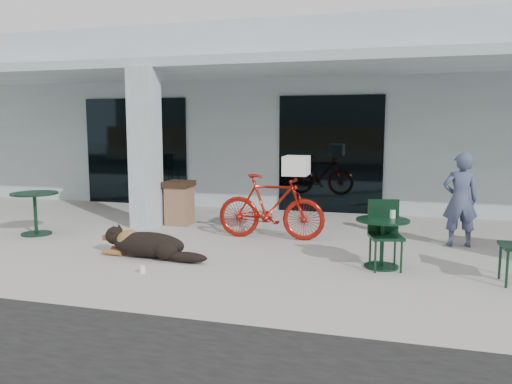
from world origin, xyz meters
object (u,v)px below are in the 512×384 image
(bicycle, at_px, (271,207))
(person, at_px, (460,200))
(cafe_chair_far_a, at_px, (386,236))
(cafe_table_far, at_px, (382,243))
(trash_receptacle, at_px, (180,203))
(cafe_table_near, at_px, (35,214))
(dog, at_px, (148,243))

(bicycle, bearing_deg, person, -85.98)
(cafe_chair_far_a, bearing_deg, cafe_table_far, 106.24)
(bicycle, height_order, trash_receptacle, bicycle)
(cafe_table_near, relative_size, person, 0.53)
(bicycle, xyz_separation_m, trash_receptacle, (-2.11, 0.77, -0.13))
(dog, distance_m, cafe_table_far, 3.47)
(cafe_chair_far_a, height_order, trash_receptacle, cafe_chair_far_a)
(trash_receptacle, bearing_deg, dog, -76.24)
(bicycle, xyz_separation_m, person, (3.16, 0.30, 0.21))
(person, xyz_separation_m, trash_receptacle, (-5.27, 0.47, -0.34))
(cafe_table_near, distance_m, cafe_table_far, 6.26)
(bicycle, xyz_separation_m, cafe_chair_far_a, (2.01, -1.44, -0.09))
(person, bearing_deg, dog, 16.36)
(cafe_table_far, height_order, trash_receptacle, trash_receptacle)
(dog, bearing_deg, cafe_table_near, 165.59)
(dog, distance_m, person, 5.12)
(cafe_table_near, bearing_deg, cafe_chair_far_a, -5.51)
(bicycle, xyz_separation_m, cafe_table_far, (1.96, -1.35, -0.23))
(trash_receptacle, bearing_deg, cafe_table_near, -143.62)
(dog, height_order, cafe_table_far, cafe_table_far)
(cafe_table_near, height_order, cafe_chair_far_a, cafe_chair_far_a)
(dog, xyz_separation_m, cafe_table_near, (-2.79, 0.92, 0.17))
(cafe_table_far, bearing_deg, trash_receptacle, 152.47)
(bicycle, bearing_deg, cafe_table_far, -126.06)
(dog, relative_size, person, 0.86)
(cafe_chair_far_a, bearing_deg, dog, 170.86)
(dog, relative_size, cafe_table_far, 1.82)
(cafe_table_far, bearing_deg, person, 53.99)
(bicycle, bearing_deg, cafe_table_near, 99.63)
(dog, relative_size, cafe_chair_far_a, 1.41)
(cafe_chair_far_a, xyz_separation_m, person, (1.15, 1.74, 0.30))
(cafe_table_far, bearing_deg, bicycle, 145.34)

